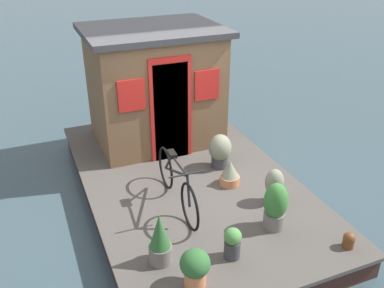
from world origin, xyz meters
TOP-DOWN VIEW (x-y plane):
  - ground_plane at (0.00, 0.00)m, footprint 60.00×60.00m
  - houseboat_deck at (0.00, 0.00)m, footprint 5.35×3.20m
  - houseboat_cabin at (1.56, 0.00)m, footprint 1.88×2.37m
  - bicycle at (-0.66, 0.42)m, footprint 1.74×0.50m
  - potted_plant_basil at (-0.44, -0.54)m, footprint 0.32×0.32m
  - potted_plant_sage at (-1.93, 0.19)m, footprint 0.22×0.22m
  - potted_plant_fern at (-1.67, 1.02)m, footprint 0.28×0.28m
  - potted_plant_succulent at (-2.18, 0.78)m, footprint 0.34×0.34m
  - potted_plant_ivy at (-1.63, -0.60)m, footprint 0.32×0.32m
  - potted_plant_rosemary at (-1.11, -0.91)m, footprint 0.27×0.27m
  - potted_plant_lavender at (0.11, -0.63)m, footprint 0.38×0.38m
  - mooring_bollard at (-2.34, -1.25)m, footprint 0.15×0.15m

SIDE VIEW (x-z plane):
  - ground_plane at x=0.00m, z-range 0.00..0.00m
  - houseboat_deck at x=0.00m, z-range 0.00..0.38m
  - mooring_bollard at x=-2.34m, z-range 0.38..0.60m
  - potted_plant_basil at x=-0.44m, z-range 0.37..0.78m
  - potted_plant_sage at x=-1.93m, z-range 0.39..0.81m
  - potted_plant_succulent at x=-2.18m, z-range 0.40..0.88m
  - potted_plant_rosemary at x=-1.11m, z-range 0.39..0.93m
  - potted_plant_lavender at x=0.11m, z-range 0.40..0.98m
  - potted_plant_fern at x=-1.67m, z-range 0.36..1.04m
  - potted_plant_ivy at x=-1.63m, z-range 0.38..1.06m
  - bicycle at x=-0.66m, z-range 0.35..1.15m
  - houseboat_cabin at x=1.56m, z-range 0.39..2.48m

